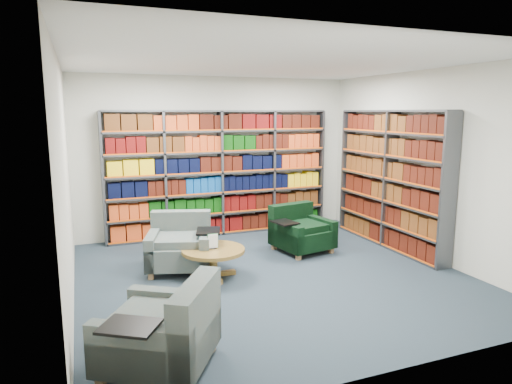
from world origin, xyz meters
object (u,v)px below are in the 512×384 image
object	(u,v)px
chair_green_right	(299,232)
chair_teal_front	(168,334)
chair_teal_left	(180,246)
coffee_table	(213,254)

from	to	relation	value
chair_green_right	chair_teal_front	distance (m)	3.73
chair_teal_left	chair_teal_front	xyz separation A→B (m)	(-0.64, -2.52, 0.01)
chair_teal_left	coffee_table	world-z (taller)	chair_teal_left
chair_green_right	chair_teal_front	bearing A→B (deg)	-134.12
chair_teal_left	chair_teal_front	bearing A→B (deg)	-104.33
coffee_table	chair_teal_front	bearing A→B (deg)	-116.07
chair_teal_left	chair_teal_front	world-z (taller)	chair_teal_front
chair_teal_left	coffee_table	xyz separation A→B (m)	(0.33, -0.53, 0.00)
chair_teal_left	coffee_table	distance (m)	0.63
chair_green_right	chair_teal_front	world-z (taller)	chair_teal_front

